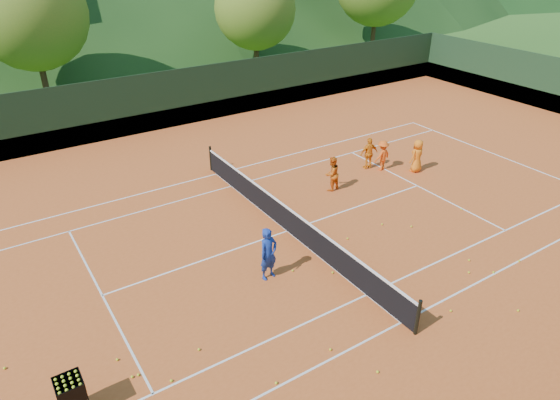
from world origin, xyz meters
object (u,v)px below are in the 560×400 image
student_c (417,156)px  student_d (382,155)px  student_b (369,153)px  tennis_net (288,219)px  coach (268,254)px  student_a (332,174)px  ball_hopper (70,389)px

student_c → student_d: (-1.13, 0.94, -0.05)m
student_b → tennis_net: size_ratio=0.12×
student_c → student_d: size_ratio=1.08×
coach → student_c: coach is taller
student_b → student_d: student_b is taller
student_a → student_c: bearing=164.2°
tennis_net → coach: bearing=-135.9°
student_a → coach: bearing=26.8°
student_b → student_d: 0.57m
ball_hopper → tennis_net: bearing=24.9°
student_c → student_b: bearing=-47.9°
student_a → student_d: bearing=178.8°
student_d → ball_hopper: student_d is taller
student_c → tennis_net: student_c is taller
coach → student_c: 9.75m
student_a → student_d: size_ratio=1.06×
tennis_net → ball_hopper: 8.80m
student_a → student_d: (3.03, 0.34, -0.04)m
tennis_net → ball_hopper: (-7.98, -3.70, 0.25)m
student_b → ball_hopper: student_b is taller
coach → ball_hopper: coach is taller
coach → tennis_net: size_ratio=0.14×
student_a → ball_hopper: (-11.19, -5.36, 0.04)m
tennis_net → ball_hopper: tennis_net is taller
coach → student_b: coach is taller
student_d → student_b: bearing=-53.6°
coach → student_b: bearing=18.9°
student_a → ball_hopper: bearing=18.0°
ball_hopper → student_d: bearing=21.8°
student_a → tennis_net: size_ratio=0.12×
coach → ball_hopper: size_ratio=1.68×
coach → student_d: bearing=15.4°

